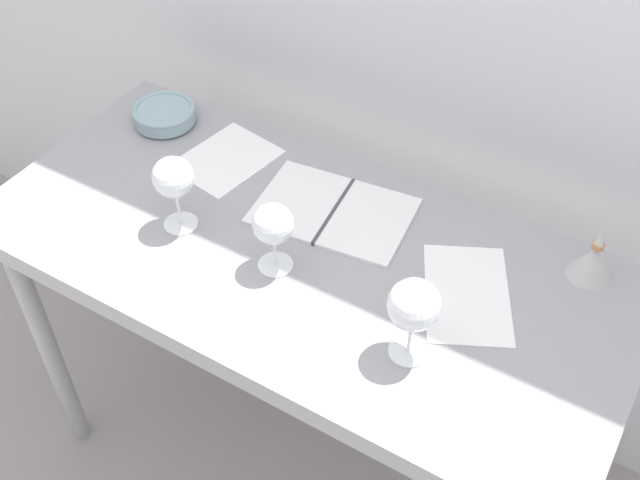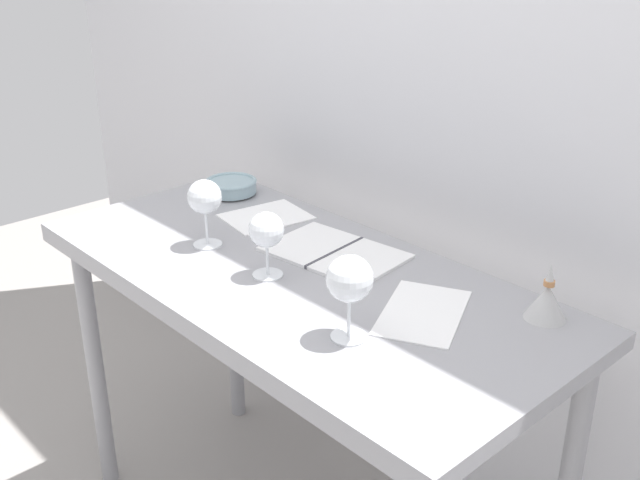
% 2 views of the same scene
% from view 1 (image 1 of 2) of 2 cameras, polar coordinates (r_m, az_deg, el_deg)
% --- Properties ---
extents(ground_plane, '(6.00, 6.00, 0.00)m').
position_cam_1_polar(ground_plane, '(2.36, -0.89, -16.15)').
color(ground_plane, gray).
extents(steel_counter, '(1.40, 0.65, 0.90)m').
position_cam_1_polar(steel_counter, '(1.71, -1.29, -3.20)').
color(steel_counter, '#95959A').
rests_on(steel_counter, ground_plane).
extents(wine_glass_near_center, '(0.08, 0.08, 0.16)m').
position_cam_1_polar(wine_glass_near_center, '(1.52, -3.45, 1.04)').
color(wine_glass_near_center, white).
rests_on(wine_glass_near_center, steel_counter).
extents(wine_glass_near_left, '(0.09, 0.09, 0.18)m').
position_cam_1_polar(wine_glass_near_left, '(1.63, -10.71, 4.41)').
color(wine_glass_near_left, white).
rests_on(wine_glass_near_left, steel_counter).
extents(wine_glass_near_right, '(0.10, 0.10, 0.18)m').
position_cam_1_polar(wine_glass_near_right, '(1.36, 6.90, -4.88)').
color(wine_glass_near_right, white).
rests_on(wine_glass_near_right, steel_counter).
extents(open_notebook, '(0.36, 0.27, 0.01)m').
position_cam_1_polar(open_notebook, '(1.71, 0.99, 2.15)').
color(open_notebook, white).
rests_on(open_notebook, steel_counter).
extents(tasting_sheet_upper, '(0.27, 0.31, 0.00)m').
position_cam_1_polar(tasting_sheet_upper, '(1.57, 10.74, -3.88)').
color(tasting_sheet_upper, white).
rests_on(tasting_sheet_upper, steel_counter).
extents(tasting_sheet_lower, '(0.21, 0.25, 0.00)m').
position_cam_1_polar(tasting_sheet_lower, '(1.87, -6.89, 5.92)').
color(tasting_sheet_lower, white).
rests_on(tasting_sheet_lower, steel_counter).
extents(tasting_bowl, '(0.16, 0.16, 0.05)m').
position_cam_1_polar(tasting_bowl, '(2.00, -11.35, 9.03)').
color(tasting_bowl, '#4C4C4C').
rests_on(tasting_bowl, steel_counter).
extents(decanter_funnel, '(0.09, 0.09, 0.13)m').
position_cam_1_polar(decanter_funnel, '(1.65, 19.38, -1.46)').
color(decanter_funnel, '#B9B9B9').
rests_on(decanter_funnel, steel_counter).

